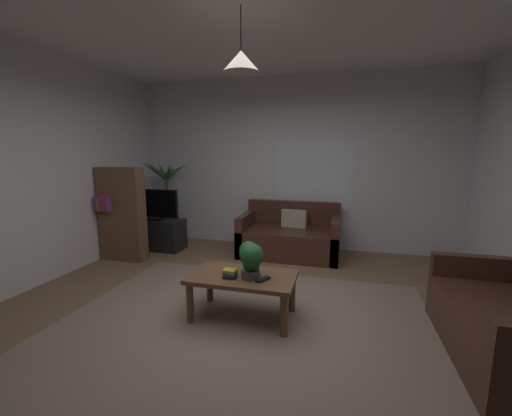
# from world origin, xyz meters

# --- Properties ---
(floor) EXTENTS (5.39, 5.16, 0.02)m
(floor) POSITION_xyz_m (0.00, 0.00, -0.01)
(floor) COLOR brown
(floor) RESTS_ON ground
(rug) EXTENTS (3.50, 2.84, 0.01)m
(rug) POSITION_xyz_m (0.00, -0.20, 0.00)
(rug) COLOR gray
(rug) RESTS_ON ground
(wall_back) EXTENTS (5.51, 0.06, 2.85)m
(wall_back) POSITION_xyz_m (0.00, 2.61, 1.42)
(wall_back) COLOR silver
(wall_back) RESTS_ON ground
(wall_left) EXTENTS (0.06, 5.16, 2.85)m
(wall_left) POSITION_xyz_m (-2.73, 0.00, 1.42)
(wall_left) COLOR silver
(wall_left) RESTS_ON ground
(ceiling) EXTENTS (5.39, 5.16, 0.02)m
(ceiling) POSITION_xyz_m (0.00, 0.00, 2.86)
(ceiling) COLOR white
(window_pane) EXTENTS (1.22, 0.01, 1.14)m
(window_pane) POSITION_xyz_m (0.38, 2.58, 1.23)
(window_pane) COLOR white
(couch_under_window) EXTENTS (1.53, 0.87, 0.82)m
(couch_under_window) POSITION_xyz_m (0.07, 2.09, 0.27)
(couch_under_window) COLOR #47281E
(couch_under_window) RESTS_ON ground
(coffee_table) EXTENTS (1.02, 0.59, 0.44)m
(coffee_table) POSITION_xyz_m (-0.06, 0.01, 0.36)
(coffee_table) COLOR brown
(coffee_table) RESTS_ON ground
(book_on_table_0) EXTENTS (0.12, 0.12, 0.03)m
(book_on_table_0) POSITION_xyz_m (-0.15, -0.09, 0.45)
(book_on_table_0) COLOR black
(book_on_table_0) RESTS_ON coffee_table
(book_on_table_1) EXTENTS (0.13, 0.11, 0.03)m
(book_on_table_1) POSITION_xyz_m (-0.15, -0.09, 0.48)
(book_on_table_1) COLOR #387247
(book_on_table_1) RESTS_ON coffee_table
(book_on_table_2) EXTENTS (0.13, 0.10, 0.02)m
(book_on_table_2) POSITION_xyz_m (-0.16, -0.08, 0.50)
(book_on_table_2) COLOR gold
(book_on_table_2) RESTS_ON coffee_table
(remote_on_table_0) EXTENTS (0.17, 0.08, 0.02)m
(remote_on_table_0) POSITION_xyz_m (0.04, 0.01, 0.45)
(remote_on_table_0) COLOR black
(remote_on_table_0) RESTS_ON coffee_table
(remote_on_table_1) EXTENTS (0.12, 0.16, 0.02)m
(remote_on_table_1) POSITION_xyz_m (0.17, -0.08, 0.45)
(remote_on_table_1) COLOR black
(remote_on_table_1) RESTS_ON coffee_table
(potted_plant_on_table) EXTENTS (0.24, 0.25, 0.35)m
(potted_plant_on_table) POSITION_xyz_m (0.04, -0.04, 0.64)
(potted_plant_on_table) COLOR #4C4C51
(potted_plant_on_table) RESTS_ON coffee_table
(tv_stand) EXTENTS (0.90, 0.44, 0.50)m
(tv_stand) POSITION_xyz_m (-2.15, 1.83, 0.25)
(tv_stand) COLOR black
(tv_stand) RESTS_ON ground
(tv) EXTENTS (0.83, 0.16, 0.52)m
(tv) POSITION_xyz_m (-2.15, 1.81, 0.76)
(tv) COLOR black
(tv) RESTS_ON tv_stand
(potted_palm_corner) EXTENTS (0.81, 0.90, 1.52)m
(potted_palm_corner) POSITION_xyz_m (-2.19, 2.27, 0.73)
(potted_palm_corner) COLOR brown
(potted_palm_corner) RESTS_ON ground
(bookshelf_corner) EXTENTS (0.70, 0.31, 1.40)m
(bookshelf_corner) POSITION_xyz_m (-2.33, 1.20, 0.71)
(bookshelf_corner) COLOR brown
(bookshelf_corner) RESTS_ON ground
(pendant_lamp) EXTENTS (0.33, 0.33, 0.54)m
(pendant_lamp) POSITION_xyz_m (-0.06, 0.01, 2.39)
(pendant_lamp) COLOR black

